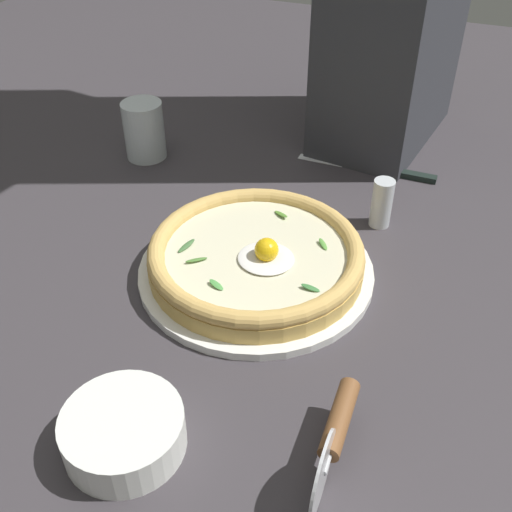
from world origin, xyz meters
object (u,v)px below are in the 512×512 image
Objects in this scene: pizza at (256,255)px; side_bowl at (124,432)px; pepper_shaker at (382,203)px; drinking_glass at (145,134)px; pizza_cutter at (334,435)px; table_knife at (387,171)px.

side_bowl is at bearing 84.79° from pizza.
drinking_glass is at bearing -7.97° from pepper_shaker.
pepper_shaker reaches higher than pizza.
pepper_shaker is (0.04, -0.43, -0.00)m from pizza_cutter.
table_knife is (-0.12, -0.34, -0.03)m from pizza.
pizza_cutter is 0.63× the size of table_knife.
drinking_glass is at bearing -45.49° from pizza_cutter.
table_knife is at bearing -84.00° from pizza_cutter.
pepper_shaker is (-0.16, -0.49, 0.02)m from side_bowl.
side_bowl is 0.62m from drinking_glass.
pizza is at bearing 71.13° from table_knife.
pepper_shaker is at bearing -108.45° from side_bowl.
side_bowl is 1.64× the size of pepper_shaker.
pepper_shaker is (-0.02, 0.16, 0.04)m from table_knife.
pizza_cutter is at bearing -164.09° from side_bowl.
pizza reaches higher than table_knife.
pizza is 1.92× the size of pizza_cutter.
table_knife is at bearing -108.87° from pizza.
drinking_glass reaches higher than table_knife.
pizza_cutter is 1.50× the size of drinking_glass.
table_knife is 0.43m from drinking_glass.
table_knife is at bearing -102.53° from side_bowl.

